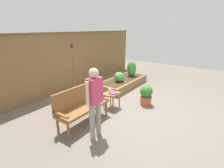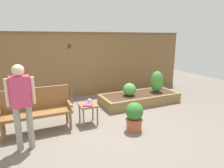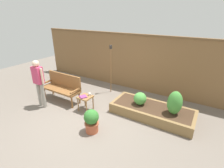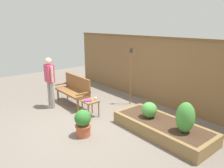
# 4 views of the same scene
# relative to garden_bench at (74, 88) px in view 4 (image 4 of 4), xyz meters

# --- Properties ---
(ground_plane) EXTENTS (14.00, 14.00, 0.00)m
(ground_plane) POSITION_rel_garden_bench_xyz_m (1.45, -0.42, -0.54)
(ground_plane) COLOR #70665B
(fence_back) EXTENTS (8.40, 0.14, 2.16)m
(fence_back) POSITION_rel_garden_bench_xyz_m (1.45, 2.18, 0.55)
(fence_back) COLOR brown
(fence_back) RESTS_ON ground_plane
(garden_bench) EXTENTS (1.44, 0.48, 0.94)m
(garden_bench) POSITION_rel_garden_bench_xyz_m (0.00, 0.00, 0.00)
(garden_bench) COLOR brown
(garden_bench) RESTS_ON ground_plane
(side_table) EXTENTS (0.40, 0.40, 0.48)m
(side_table) POSITION_rel_garden_bench_xyz_m (1.12, -0.14, -0.15)
(side_table) COLOR olive
(side_table) RESTS_ON ground_plane
(cup_on_table) EXTENTS (0.11, 0.08, 0.08)m
(cup_on_table) POSITION_rel_garden_bench_xyz_m (1.19, -0.01, -0.02)
(cup_on_table) COLOR silver
(cup_on_table) RESTS_ON side_table
(book_on_table) EXTENTS (0.27, 0.27, 0.03)m
(book_on_table) POSITION_rel_garden_bench_xyz_m (1.09, -0.21, -0.05)
(book_on_table) COLOR #7F3875
(book_on_table) RESTS_ON side_table
(potted_boxwood) EXTENTS (0.38, 0.38, 0.64)m
(potted_boxwood) POSITION_rel_garden_bench_xyz_m (1.92, -0.88, -0.21)
(potted_boxwood) COLOR #B75638
(potted_boxwood) RESTS_ON ground_plane
(raised_planter_bed) EXTENTS (2.40, 1.00, 0.30)m
(raised_planter_bed) POSITION_rel_garden_bench_xyz_m (3.01, 0.63, -0.39)
(raised_planter_bed) COLOR olive
(raised_planter_bed) RESTS_ON ground_plane
(shrub_near_bench) EXTENTS (0.38, 0.38, 0.38)m
(shrub_near_bench) POSITION_rel_garden_bench_xyz_m (2.62, 0.59, -0.05)
(shrub_near_bench) COLOR brown
(shrub_near_bench) RESTS_ON raised_planter_bed
(shrub_far_corner) EXTENTS (0.39, 0.39, 0.67)m
(shrub_far_corner) POSITION_rel_garden_bench_xyz_m (3.61, 0.59, 0.09)
(shrub_far_corner) COLOR brown
(shrub_far_corner) RESTS_ON raised_planter_bed
(tiki_torch) EXTENTS (0.10, 0.10, 1.81)m
(tiki_torch) POSITION_rel_garden_bench_xyz_m (1.09, 1.41, 0.68)
(tiki_torch) COLOR brown
(tiki_torch) RESTS_ON ground_plane
(person_by_bench) EXTENTS (0.47, 0.20, 1.56)m
(person_by_bench) POSITION_rel_garden_bench_xyz_m (-0.25, -0.69, 0.39)
(person_by_bench) COLOR gray
(person_by_bench) RESTS_ON ground_plane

